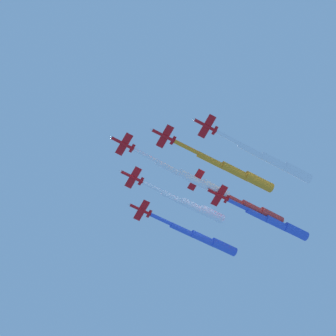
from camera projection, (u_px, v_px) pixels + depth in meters
name	position (u px, v px, depth m)	size (l,w,h in m)	color
jet_lead	(192.00, 178.00, 244.15)	(19.00, 48.42, 4.35)	red
jet_port_inner	(235.00, 171.00, 240.15)	(20.41, 49.06, 4.34)	red
jet_starboard_inner	(192.00, 205.00, 251.73)	(18.17, 43.64, 4.37)	red
jet_port_mid	(274.00, 161.00, 237.49)	(19.67, 48.43, 4.46)	red
jet_starboard_mid	(203.00, 238.00, 260.09)	(19.35, 46.53, 4.38)	red
jet_port_outer	(252.00, 207.00, 252.12)	(17.82, 43.27, 4.40)	red
jet_starboard_outer	(276.00, 223.00, 253.04)	(18.64, 44.19, 4.36)	red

